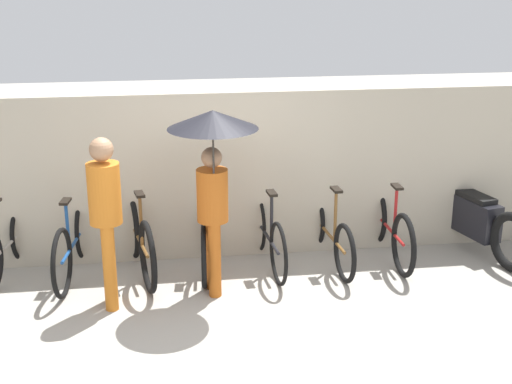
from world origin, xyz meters
name	(u,v)px	position (x,y,z in m)	size (l,w,h in m)	color
ground_plane	(218,339)	(0.00, 0.00, 0.00)	(30.00, 30.00, 0.00)	#9E998E
back_wall	(201,177)	(0.00, 1.97, 0.97)	(13.38, 0.12, 1.94)	#B2A893
parked_bicycle_0	(7,245)	(-2.15, 1.68, 0.38)	(0.51, 1.70, 1.06)	black
parked_bicycle_1	(73,242)	(-1.44, 1.62, 0.39)	(0.44, 1.76, 1.05)	black
parked_bicycle_2	(139,239)	(-0.72, 1.59, 0.40)	(0.51, 1.74, 1.01)	black
parked_bicycle_3	(204,236)	(0.00, 1.62, 0.38)	(0.44, 1.67, 1.04)	black
parked_bicycle_4	(268,234)	(0.72, 1.59, 0.37)	(0.44, 1.69, 1.11)	black
parked_bicycle_5	(329,233)	(1.44, 1.60, 0.35)	(0.44, 1.75, 0.99)	black
parked_bicycle_6	(389,227)	(2.15, 1.62, 0.37)	(0.44, 1.73, 1.10)	black
pedestrian_leading	(105,210)	(-1.00, 0.82, 1.03)	(0.32, 0.32, 1.75)	#C66B1E
pedestrian_center	(213,157)	(0.06, 0.90, 1.50)	(0.88, 0.88, 1.97)	#B25619
motorcycle	(474,219)	(3.22, 1.69, 0.39)	(0.75, 1.96, 0.91)	black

